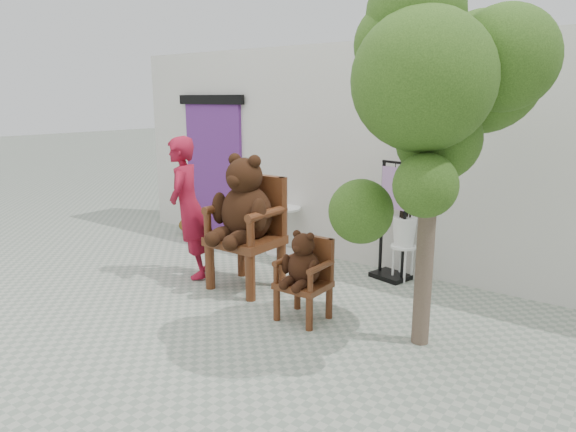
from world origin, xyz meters
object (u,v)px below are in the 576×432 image
object	(u,v)px
cafe_table	(281,224)
tree	(443,80)
chair_big	(246,213)
display_stand	(392,234)
stool_bucket	(404,231)
chair_small	(304,268)
person	(190,208)

from	to	relation	value
cafe_table	tree	distance (m)	3.88
chair_big	display_stand	size ratio (longest dim) A/B	1.08
display_stand	stool_bucket	size ratio (longest dim) A/B	1.04
display_stand	tree	bearing A→B (deg)	-41.20
chair_big	cafe_table	distance (m)	1.55
chair_small	person	size ratio (longest dim) A/B	0.53
chair_small	person	world-z (taller)	person
chair_big	stool_bucket	distance (m)	2.00
chair_big	display_stand	xyz separation A→B (m)	(1.28, 1.33, -0.35)
chair_big	chair_small	world-z (taller)	chair_big
stool_bucket	tree	bearing A→B (deg)	-58.89
cafe_table	tree	xyz separation A→B (m)	(2.93, -1.60, 1.97)
chair_big	cafe_table	bearing A→B (deg)	111.14
cafe_table	display_stand	xyz separation A→B (m)	(1.81, -0.04, 0.14)
person	tree	bearing A→B (deg)	60.22
chair_small	tree	xyz separation A→B (m)	(1.30, 0.12, 1.86)
chair_small	cafe_table	xyz separation A→B (m)	(-1.63, 1.73, -0.11)
display_stand	stool_bucket	bearing A→B (deg)	28.90
person	cafe_table	size ratio (longest dim) A/B	2.56
person	cafe_table	distance (m)	1.60
chair_small	stool_bucket	distance (m)	1.76
chair_small	person	distance (m)	1.99
chair_small	display_stand	world-z (taller)	display_stand
person	stool_bucket	xyz separation A→B (m)	(2.27, 1.50, -0.26)
chair_big	person	bearing A→B (deg)	-171.57
tree	stool_bucket	bearing A→B (deg)	121.11
stool_bucket	tree	world-z (taller)	tree
display_stand	tree	xyz separation A→B (m)	(1.11, -1.57, 1.83)
chair_big	person	distance (m)	0.85
person	display_stand	world-z (taller)	person
tree	person	bearing A→B (deg)	178.08
chair_big	tree	world-z (taller)	tree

